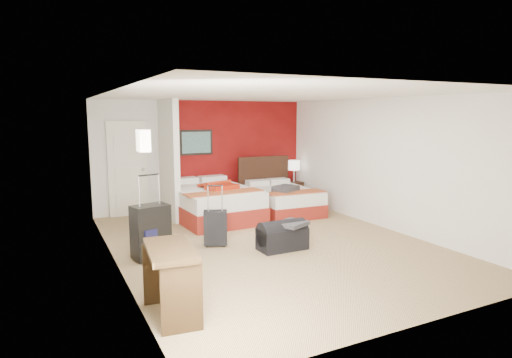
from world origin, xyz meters
TOP-DOWN VIEW (x-y plane):
  - ground at (0.00, 0.00)m, footprint 6.50×6.50m
  - room_walls at (-1.40, 1.42)m, footprint 5.02×6.52m
  - red_accent_panel at (0.75, 3.23)m, footprint 3.50×0.04m
  - partition_wall at (-1.00, 2.61)m, footprint 0.12×1.20m
  - entry_door at (-1.75, 3.20)m, footprint 0.82×0.06m
  - bed_left at (-0.23, 2.13)m, footprint 1.64×2.27m
  - bed_right at (1.39, 1.96)m, footprint 1.33×1.84m
  - red_suitcase_open at (-0.13, 2.03)m, footprint 0.80×0.97m
  - jacket_bundle at (1.29, 1.66)m, footprint 0.63×0.58m
  - nightstand at (2.24, 2.89)m, footprint 0.40×0.40m
  - table_lamp at (2.24, 2.89)m, footprint 0.40×0.40m
  - suitcase_black at (-1.98, 0.11)m, footprint 0.60×0.45m
  - suitcase_charcoal at (-0.87, 0.29)m, footprint 0.45×0.36m
  - suitcase_navy at (-2.00, 0.03)m, footprint 0.40×0.33m
  - duffel_bag at (0.04, -0.37)m, footprint 0.78×0.42m
  - jacket_draped at (0.19, -0.42)m, footprint 0.60×0.57m
  - desk at (-2.23, -1.90)m, footprint 0.57×0.99m

SIDE VIEW (x-z plane):
  - ground at x=0.00m, z-range 0.00..0.00m
  - duffel_bag at x=0.04m, z-range 0.00..0.40m
  - suitcase_navy at x=-2.00m, z-range 0.00..0.48m
  - nightstand at x=2.24m, z-range 0.00..0.51m
  - bed_right at x=1.39m, z-range 0.00..0.54m
  - suitcase_charcoal at x=-0.87m, z-range 0.00..0.57m
  - bed_left at x=-0.23m, z-range 0.00..0.66m
  - desk at x=-2.23m, z-range 0.00..0.78m
  - suitcase_black at x=-1.98m, z-range 0.00..0.81m
  - jacket_draped at x=0.19m, z-range 0.40..0.46m
  - jacket_bundle at x=1.29m, z-range 0.54..0.66m
  - red_suitcase_open at x=-0.13m, z-range 0.66..0.77m
  - table_lamp at x=2.24m, z-range 0.51..1.05m
  - entry_door at x=-1.75m, z-range 0.00..2.05m
  - red_accent_panel at x=0.75m, z-range 0.00..2.50m
  - partition_wall at x=-1.00m, z-range 0.00..2.50m
  - room_walls at x=-1.40m, z-range 0.01..2.51m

